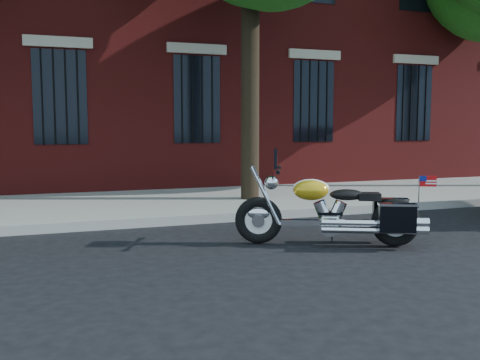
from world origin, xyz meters
name	(u,v)px	position (x,y,z in m)	size (l,w,h in m)	color
ground	(287,235)	(0.00, 0.00, 0.00)	(120.00, 120.00, 0.00)	black
curb	(254,215)	(0.00, 1.38, 0.07)	(40.00, 0.16, 0.15)	gray
sidewalk	(221,201)	(0.00, 3.26, 0.07)	(40.00, 3.60, 0.15)	gray
motorcycle	(336,213)	(0.33, -0.82, 0.44)	(2.28, 1.44, 1.29)	black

